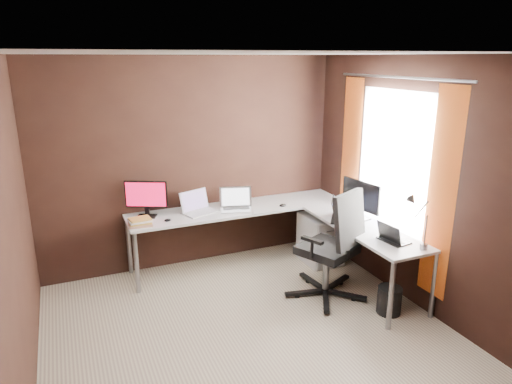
{
  "coord_description": "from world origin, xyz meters",
  "views": [
    {
      "loc": [
        -1.41,
        -3.37,
        2.48
      ],
      "look_at": [
        0.46,
        0.95,
        1.08
      ],
      "focal_mm": 32.0,
      "sensor_mm": 36.0,
      "label": 1
    }
  ],
  "objects_px": {
    "drawer_pedestal": "(321,239)",
    "laptop_black_small": "(392,237)",
    "laptop_white": "(198,208)",
    "book_stack": "(140,222)",
    "desk_lamp": "(417,215)",
    "monitor_left": "(146,197)",
    "monitor_right": "(361,197)",
    "office_chair": "(330,266)",
    "laptop_silver": "(236,205)",
    "laptop_black_big": "(340,215)",
    "wastebasket": "(389,300)"
  },
  "relations": [
    {
      "from": "desk_lamp",
      "to": "monitor_right",
      "type": "bearing_deg",
      "value": 104.83
    },
    {
      "from": "laptop_white",
      "to": "desk_lamp",
      "type": "height_order",
      "value": "desk_lamp"
    },
    {
      "from": "laptop_white",
      "to": "laptop_black_big",
      "type": "distance_m",
      "value": 1.64
    },
    {
      "from": "monitor_right",
      "to": "laptop_black_small",
      "type": "distance_m",
      "value": 0.72
    },
    {
      "from": "laptop_silver",
      "to": "laptop_black_small",
      "type": "relative_size",
      "value": 1.41
    },
    {
      "from": "laptop_black_small",
      "to": "book_stack",
      "type": "height_order",
      "value": "laptop_black_small"
    },
    {
      "from": "laptop_black_small",
      "to": "desk_lamp",
      "type": "relative_size",
      "value": 0.6
    },
    {
      "from": "monitor_right",
      "to": "desk_lamp",
      "type": "bearing_deg",
      "value": 168.46
    },
    {
      "from": "drawer_pedestal",
      "to": "laptop_white",
      "type": "height_order",
      "value": "laptop_white"
    },
    {
      "from": "laptop_white",
      "to": "laptop_silver",
      "type": "relative_size",
      "value": 1.0
    },
    {
      "from": "book_stack",
      "to": "desk_lamp",
      "type": "relative_size",
      "value": 0.51
    },
    {
      "from": "monitor_left",
      "to": "laptop_silver",
      "type": "height_order",
      "value": "monitor_left"
    },
    {
      "from": "desk_lamp",
      "to": "laptop_white",
      "type": "bearing_deg",
      "value": 146.84
    },
    {
      "from": "laptop_black_small",
      "to": "desk_lamp",
      "type": "bearing_deg",
      "value": -160.63
    },
    {
      "from": "book_stack",
      "to": "desk_lamp",
      "type": "height_order",
      "value": "desk_lamp"
    },
    {
      "from": "laptop_black_small",
      "to": "laptop_silver",
      "type": "bearing_deg",
      "value": 27.69
    },
    {
      "from": "monitor_left",
      "to": "laptop_black_big",
      "type": "distance_m",
      "value": 2.18
    },
    {
      "from": "laptop_white",
      "to": "book_stack",
      "type": "distance_m",
      "value": 0.72
    },
    {
      "from": "monitor_left",
      "to": "laptop_black_small",
      "type": "distance_m",
      "value": 2.68
    },
    {
      "from": "wastebasket",
      "to": "desk_lamp",
      "type": "bearing_deg",
      "value": -38.91
    },
    {
      "from": "monitor_right",
      "to": "desk_lamp",
      "type": "height_order",
      "value": "desk_lamp"
    },
    {
      "from": "laptop_silver",
      "to": "office_chair",
      "type": "bearing_deg",
      "value": -43.87
    },
    {
      "from": "monitor_left",
      "to": "monitor_right",
      "type": "relative_size",
      "value": 0.83
    },
    {
      "from": "laptop_white",
      "to": "wastebasket",
      "type": "height_order",
      "value": "laptop_white"
    },
    {
      "from": "monitor_right",
      "to": "book_stack",
      "type": "height_order",
      "value": "monitor_right"
    },
    {
      "from": "desk_lamp",
      "to": "monitor_left",
      "type": "bearing_deg",
      "value": 154.3
    },
    {
      "from": "monitor_left",
      "to": "book_stack",
      "type": "relative_size",
      "value": 1.67
    },
    {
      "from": "laptop_silver",
      "to": "office_chair",
      "type": "height_order",
      "value": "office_chair"
    },
    {
      "from": "monitor_right",
      "to": "laptop_silver",
      "type": "bearing_deg",
      "value": 42.28
    },
    {
      "from": "laptop_white",
      "to": "office_chair",
      "type": "relative_size",
      "value": 0.37
    },
    {
      "from": "desk_lamp",
      "to": "book_stack",
      "type": "bearing_deg",
      "value": 159.89
    },
    {
      "from": "drawer_pedestal",
      "to": "monitor_right",
      "type": "distance_m",
      "value": 0.89
    },
    {
      "from": "laptop_silver",
      "to": "monitor_right",
      "type": "bearing_deg",
      "value": -20.8
    },
    {
      "from": "laptop_black_big",
      "to": "office_chair",
      "type": "bearing_deg",
      "value": 171.44
    },
    {
      "from": "laptop_black_small",
      "to": "laptop_black_big",
      "type": "bearing_deg",
      "value": 2.3
    },
    {
      "from": "office_chair",
      "to": "laptop_black_small",
      "type": "bearing_deg",
      "value": -71.48
    },
    {
      "from": "desk_lamp",
      "to": "laptop_black_small",
      "type": "bearing_deg",
      "value": 131.34
    },
    {
      "from": "book_stack",
      "to": "desk_lamp",
      "type": "xyz_separation_m",
      "value": [
        2.29,
        -1.65,
        0.29
      ]
    },
    {
      "from": "laptop_silver",
      "to": "desk_lamp",
      "type": "bearing_deg",
      "value": -40.65
    },
    {
      "from": "monitor_right",
      "to": "book_stack",
      "type": "distance_m",
      "value": 2.43
    },
    {
      "from": "monitor_left",
      "to": "monitor_right",
      "type": "height_order",
      "value": "monitor_right"
    },
    {
      "from": "desk_lamp",
      "to": "office_chair",
      "type": "bearing_deg",
      "value": 143.81
    },
    {
      "from": "desk_lamp",
      "to": "office_chair",
      "type": "relative_size",
      "value": 0.43
    },
    {
      "from": "drawer_pedestal",
      "to": "office_chair",
      "type": "height_order",
      "value": "office_chair"
    },
    {
      "from": "drawer_pedestal",
      "to": "monitor_right",
      "type": "xyz_separation_m",
      "value": [
        0.15,
        -0.56,
        0.68
      ]
    },
    {
      "from": "laptop_silver",
      "to": "office_chair",
      "type": "distance_m",
      "value": 1.35
    },
    {
      "from": "desk_lamp",
      "to": "office_chair",
      "type": "distance_m",
      "value": 1.08
    },
    {
      "from": "drawer_pedestal",
      "to": "laptop_black_big",
      "type": "relative_size",
      "value": 1.35
    },
    {
      "from": "drawer_pedestal",
      "to": "laptop_black_small",
      "type": "bearing_deg",
      "value": -88.1
    },
    {
      "from": "laptop_silver",
      "to": "book_stack",
      "type": "distance_m",
      "value": 1.15
    }
  ]
}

